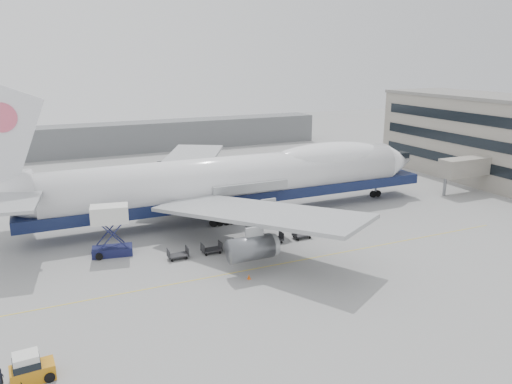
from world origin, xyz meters
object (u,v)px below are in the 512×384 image
catering_truck (111,227)px  baggage_tug (30,369)px  ground_worker (1,379)px  airliner (239,178)px

catering_truck → baggage_tug: size_ratio=1.95×
catering_truck → ground_worker: size_ratio=3.61×
baggage_tug → ground_worker: size_ratio=1.85×
catering_truck → ground_worker: (-10.96, -21.75, -2.60)m
baggage_tug → airliner: bearing=42.2°
baggage_tug → catering_truck: bearing=63.5°
airliner → baggage_tug: bearing=-134.2°
catering_truck → baggage_tug: catering_truck is taller
airliner → ground_worker: size_ratio=40.34×
baggage_tug → ground_worker: baggage_tug is taller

